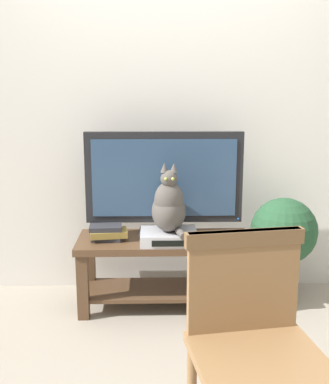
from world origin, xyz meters
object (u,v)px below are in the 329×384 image
object	(u,v)px
media_box	(169,236)
cat	(169,206)
tv_stand	(164,260)
tv	(164,181)
potted_plant	(283,238)
wooden_chair	(253,334)
book_stack	(107,233)

from	to	relation	value
media_box	cat	distance (m)	0.20
media_box	tv_stand	bearing A→B (deg)	109.06
tv	potted_plant	bearing A→B (deg)	-3.98
tv_stand	cat	bearing A→B (deg)	-73.04
tv	media_box	size ratio (longest dim) A/B	2.84
cat	wooden_chair	xyz separation A→B (m)	(0.27, -1.27, -0.17)
tv_stand	potted_plant	xyz separation A→B (m)	(0.78, 0.01, 0.14)
potted_plant	cat	bearing A→B (deg)	-172.32
cat	book_stack	xyz separation A→B (m)	(-0.39, 0.07, -0.19)
book_stack	potted_plant	size ratio (longest dim) A/B	0.35
tv_stand	book_stack	size ratio (longest dim) A/B	4.48
tv_stand	media_box	world-z (taller)	media_box
wooden_chair	cat	bearing A→B (deg)	102.05
wooden_chair	book_stack	size ratio (longest dim) A/B	3.58
book_stack	tv_stand	bearing A→B (deg)	3.46
wooden_chair	potted_plant	xyz separation A→B (m)	(0.48, 1.37, -0.07)
media_box	potted_plant	xyz separation A→B (m)	(0.76, 0.09, -0.04)
tv_stand	wooden_chair	size ratio (longest dim) A/B	1.25
tv_stand	media_box	size ratio (longest dim) A/B	3.15
wooden_chair	book_stack	bearing A→B (deg)	116.37
media_box	potted_plant	distance (m)	0.76
tv_stand	potted_plant	world-z (taller)	potted_plant
tv_stand	tv	world-z (taller)	tv
tv	potted_plant	xyz separation A→B (m)	(0.78, -0.05, -0.37)
tv_stand	tv	bearing A→B (deg)	89.98
tv_stand	tv	xyz separation A→B (m)	(0.00, 0.07, 0.52)
media_box	book_stack	world-z (taller)	book_stack
tv	potted_plant	world-z (taller)	tv
media_box	potted_plant	bearing A→B (deg)	6.65
media_box	wooden_chair	bearing A→B (deg)	-78.02
tv_stand	cat	distance (m)	0.40
tv	book_stack	distance (m)	0.49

